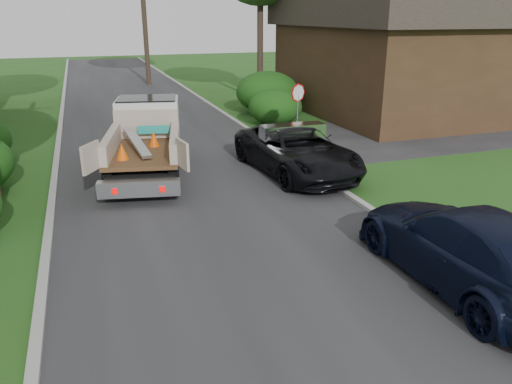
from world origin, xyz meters
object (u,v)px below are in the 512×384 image
object	(u,v)px
stop_sign	(298,101)
flatbed_truck	(147,133)
house_right	(396,52)
black_pickup	(297,150)
navy_suv	(469,247)

from	to	relation	value
stop_sign	flatbed_truck	bearing A→B (deg)	-166.79
house_right	black_pickup	world-z (taller)	house_right
stop_sign	flatbed_truck	size ratio (longest dim) A/B	0.39
stop_sign	black_pickup	size ratio (longest dim) A/B	0.45
flatbed_truck	black_pickup	distance (m)	5.13
house_right	flatbed_truck	size ratio (longest dim) A/B	2.04
black_pickup	stop_sign	bearing A→B (deg)	61.48
house_right	navy_suv	bearing A→B (deg)	-119.14
stop_sign	navy_suv	distance (m)	11.63
house_right	navy_suv	distance (m)	19.04
flatbed_truck	black_pickup	xyz separation A→B (m)	(4.62, -2.17, -0.46)
stop_sign	flatbed_truck	distance (m)	6.42
black_pickup	navy_suv	distance (m)	7.87
black_pickup	navy_suv	world-z (taller)	navy_suv
stop_sign	house_right	bearing A→B (deg)	32.66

